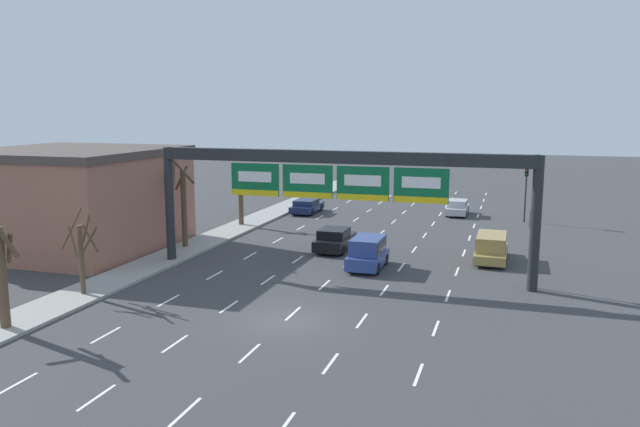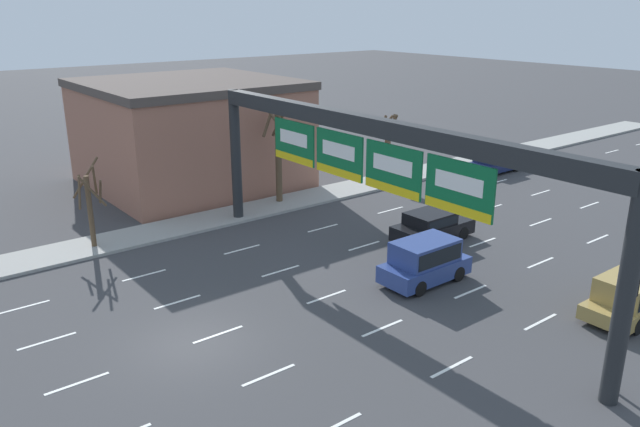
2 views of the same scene
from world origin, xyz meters
name	(u,v)px [view 1 (image 1 of 2)]	position (x,y,z in m)	size (l,w,h in m)	color
ground_plane	(286,320)	(0.00, 0.00, 0.00)	(220.00, 220.00, 0.00)	#3D3D3F
sidewalk_left	(76,296)	(-11.30, 0.00, 0.07)	(2.80, 110.00, 0.15)	#999993
lane_dashes	(358,254)	(0.00, 13.50, 0.00)	(13.32, 67.00, 0.01)	white
sign_gantry	(336,177)	(0.00, 8.21, 5.68)	(21.95, 0.70, 7.11)	#232628
building_near	(73,198)	(-19.05, 9.72, 3.40)	(12.14, 12.35, 6.78)	#9E6651
suv_gold	(491,246)	(8.37, 14.35, 0.94)	(1.94, 4.85, 1.68)	#A88947
car_black	(335,239)	(-1.80, 14.17, 0.80)	(1.97, 4.28, 1.51)	black
car_navy	(307,206)	(-8.43, 27.98, 0.68)	(1.99, 4.53, 1.25)	#19234C
suv_blue	(368,251)	(1.41, 10.21, 1.04)	(1.90, 3.97, 1.89)	navy
car_silver	(457,207)	(4.80, 30.90, 0.74)	(1.80, 3.98, 1.40)	#B7B7BC
traffic_light_near_gantry	(532,233)	(10.57, 8.86, 2.98)	(0.30, 0.35, 4.15)	black
traffic_light_mid_block	(526,182)	(10.49, 29.07, 3.40)	(0.30, 0.35, 4.77)	black
tree_bare_closest	(1,271)	(-11.07, -4.81, 2.63)	(1.94, 1.93, 4.87)	brown
tree_bare_second	(82,251)	(-11.13, 0.43, 2.34)	(1.57, 1.43, 4.26)	brown
tree_bare_third	(241,196)	(-11.48, 20.35, 2.48)	(1.37, 1.35, 4.44)	brown
tree_bare_furthest	(183,202)	(-11.72, 11.65, 3.21)	(1.97, 1.78, 6.16)	brown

